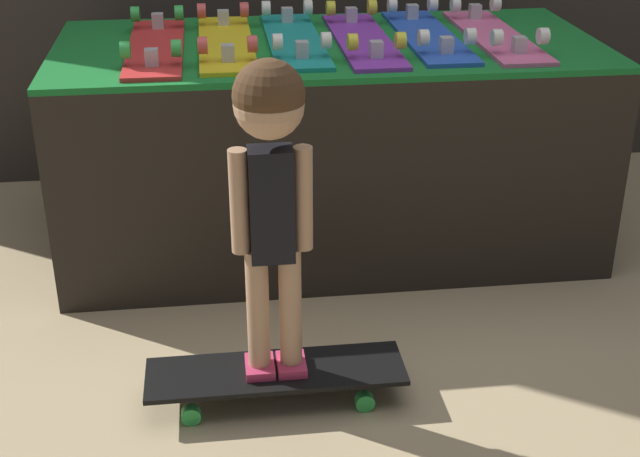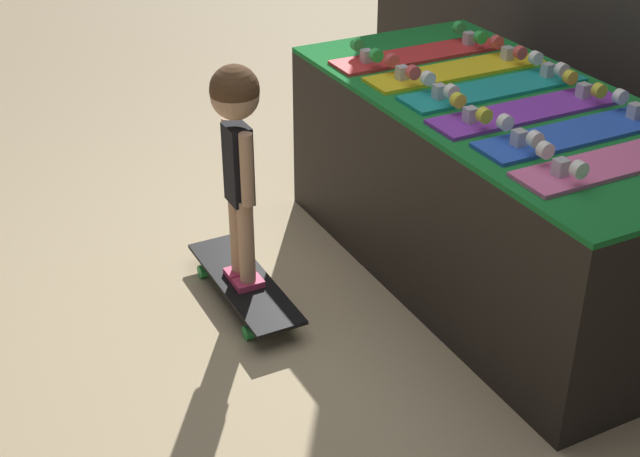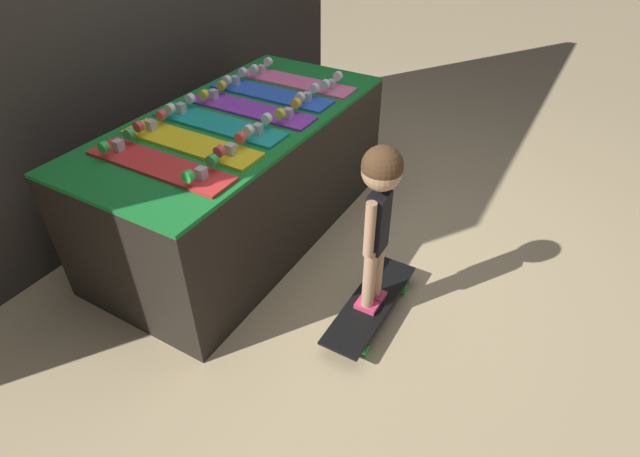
% 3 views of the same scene
% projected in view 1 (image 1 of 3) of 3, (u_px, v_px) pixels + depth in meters
% --- Properties ---
extents(ground_plane, '(16.00, 16.00, 0.00)m').
position_uv_depth(ground_plane, '(355.00, 327.00, 2.76)').
color(ground_plane, tan).
extents(display_rack, '(1.84, 0.88, 0.74)m').
position_uv_depth(display_rack, '(328.00, 145.00, 3.17)').
color(display_rack, black).
rests_on(display_rack, ground_plane).
extents(skateboard_red_on_rack, '(0.18, 0.75, 0.09)m').
position_uv_depth(skateboard_red_on_rack, '(155.00, 44.00, 2.92)').
color(skateboard_red_on_rack, red).
rests_on(skateboard_red_on_rack, display_rack).
extents(skateboard_yellow_on_rack, '(0.18, 0.75, 0.09)m').
position_uv_depth(skateboard_yellow_on_rack, '(226.00, 40.00, 2.96)').
color(skateboard_yellow_on_rack, yellow).
rests_on(skateboard_yellow_on_rack, display_rack).
extents(skateboard_teal_on_rack, '(0.18, 0.75, 0.09)m').
position_uv_depth(skateboard_teal_on_rack, '(294.00, 37.00, 3.00)').
color(skateboard_teal_on_rack, teal).
rests_on(skateboard_teal_on_rack, display_rack).
extents(skateboard_purple_on_rack, '(0.18, 0.75, 0.09)m').
position_uv_depth(skateboard_purple_on_rack, '(363.00, 37.00, 3.00)').
color(skateboard_purple_on_rack, purple).
rests_on(skateboard_purple_on_rack, display_rack).
extents(skateboard_blue_on_rack, '(0.18, 0.75, 0.09)m').
position_uv_depth(skateboard_blue_on_rack, '(428.00, 34.00, 3.05)').
color(skateboard_blue_on_rack, blue).
rests_on(skateboard_blue_on_rack, display_rack).
extents(skateboard_pink_on_rack, '(0.18, 0.75, 0.09)m').
position_uv_depth(skateboard_pink_on_rack, '(495.00, 33.00, 3.06)').
color(skateboard_pink_on_rack, pink).
rests_on(skateboard_pink_on_rack, display_rack).
extents(skateboard_on_floor, '(0.70, 0.20, 0.09)m').
position_uv_depth(skateboard_on_floor, '(276.00, 375.00, 2.41)').
color(skateboard_on_floor, black).
rests_on(skateboard_on_floor, ground_plane).
extents(child, '(0.20, 0.17, 0.85)m').
position_uv_depth(child, '(270.00, 163.00, 2.14)').
color(child, '#E03D6B').
rests_on(child, skateboard_on_floor).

